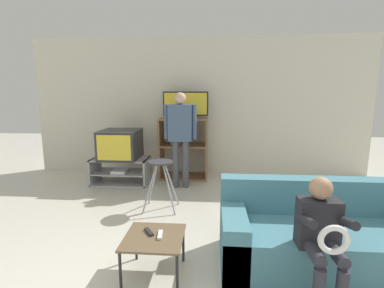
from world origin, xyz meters
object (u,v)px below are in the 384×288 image
Objects in this scene: television_flat at (186,106)px; person_standing_adult at (180,131)px; couch at (328,238)px; person_seated_child at (321,232)px; folding_stool at (160,171)px; remote_control_black at (149,232)px; tv_stand at (121,171)px; television_main at (120,144)px; snack_table at (154,240)px; remote_control_white at (160,235)px; media_shelf at (184,147)px.

person_standing_adult is (-0.03, -0.54, -0.39)m from television_flat.
person_seated_child is at bearing -118.79° from couch.
folding_stool is 4.69× the size of remote_control_black.
television_flat is at bearing 113.01° from person_seated_child.
couch reaches higher than tv_stand.
television_main reaches higher than couch.
television_flat is 0.67m from person_standing_adult.
snack_table is (0.01, -2.87, -1.02)m from television_flat.
remote_control_white is (1.16, -2.47, -0.32)m from television_main.
media_shelf reaches higher than television_main.
tv_stand is at bearing 114.37° from snack_table.
television_main is 3.59m from person_seated_child.
tv_stand is 2.64m from remote_control_black.
media_shelf is at bearing 91.00° from snack_table.
snack_table is (0.21, -1.40, -0.21)m from folding_stool.
snack_table is 3.44× the size of remote_control_black.
television_main is at bearing 131.91° from person_seated_child.
folding_stool reaches higher than remote_control_white.
media_shelf is 1.66× the size of folding_stool.
television_main reaches higher than tv_stand.
television_flat is 5.66× the size of remote_control_white.
tv_stand reaches higher than remote_control_black.
television_flat is at bearing 86.44° from person_standing_adult.
folding_stool is 1.03m from person_standing_adult.
person_seated_child reaches higher than remote_control_white.
person_standing_adult reaches higher than couch.
remote_control_white is 1.52m from couch.
person_seated_child is (2.40, -2.65, 0.34)m from tv_stand.
television_flat is 3.21m from couch.
media_shelf is 2.84m from remote_control_black.
media_shelf is at bearing 150.77° from television_flat.
person_standing_adult is at bearing -93.56° from television_flat.
folding_stool is 4.69× the size of remote_control_white.
snack_table is at bearing -65.63° from tv_stand.
couch is at bearing -39.72° from television_main.
person_seated_child reaches higher than remote_control_black.
snack_table is at bearing -77.63° from remote_control_black.
snack_table is (0.05, -2.89, -0.24)m from media_shelf.
person_seated_child is (1.28, -0.19, 0.23)m from snack_table.
television_main is at bearing -158.68° from media_shelf.
person_standing_adult reaches higher than folding_stool.
television_flat is 1.21× the size of folding_stool.
person_seated_child is at bearing -8.36° from snack_table.
folding_stool is at bearing -97.43° from television_flat.
television_flat is (0.04, -0.02, 0.77)m from media_shelf.
person_seated_child is at bearing -15.00° from remote_control_white.
person_standing_adult is (-0.05, 2.33, 0.62)m from snack_table.
television_main is (0.01, 0.01, 0.47)m from tv_stand.
folding_stool is at bearing -50.12° from television_main.
media_shelf is at bearing 90.24° from person_standing_adult.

